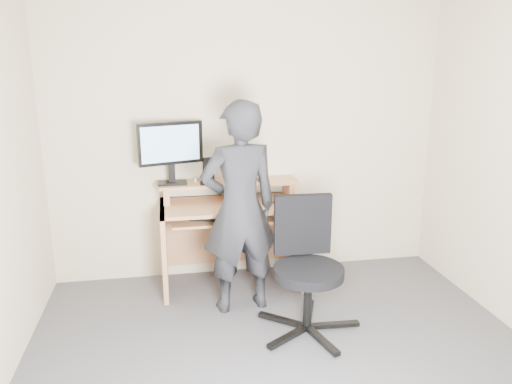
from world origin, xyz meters
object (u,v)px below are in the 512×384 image
object	(u,v)px
desk	(230,223)
person	(240,209)
monitor	(171,147)
office_chair	(306,261)

from	to	relation	value
desk	person	world-z (taller)	person
monitor	office_chair	distance (m)	1.50
desk	office_chair	world-z (taller)	office_chair
person	desk	bearing A→B (deg)	-98.32
desk	office_chair	bearing A→B (deg)	-63.99
monitor	person	size ratio (longest dim) A/B	0.33
office_chair	person	distance (m)	0.66
office_chair	person	xyz separation A→B (m)	(-0.43, 0.39, 0.31)
desk	person	xyz separation A→B (m)	(0.01, -0.51, 0.28)
desk	office_chair	xyz separation A→B (m)	(0.44, -0.90, -0.02)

